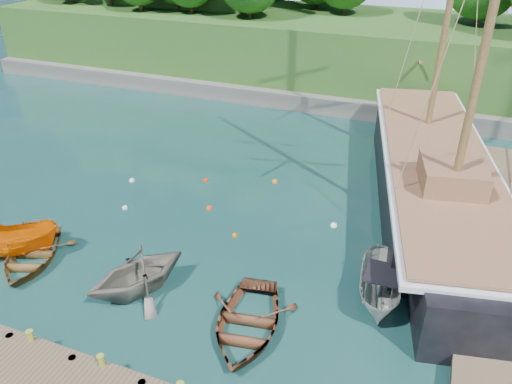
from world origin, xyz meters
TOP-DOWN VIEW (x-y plane):
  - ground at (0.00, 0.00)m, footprint 160.00×160.00m
  - dock_east at (11.50, 7.00)m, footprint 3.20×24.00m
  - bollard_0 at (-4.00, -5.10)m, footprint 0.26×0.26m
  - bollard_1 at (-1.00, -5.10)m, footprint 0.26×0.26m
  - rowboat_0 at (-8.00, -0.93)m, footprint 4.50×5.24m
  - rowboat_1 at (-2.38, -0.87)m, footprint 5.27×5.51m
  - rowboat_2 at (2.65, -1.31)m, footprint 4.24×5.39m
  - motorboat_orange at (-9.15, -0.87)m, footprint 4.70×3.59m
  - cabin_boat_white at (7.00, 2.19)m, footprint 2.29×4.55m
  - schooner at (8.26, 11.29)m, footprint 9.79×29.41m
  - mooring_buoy_0 at (-6.79, 4.53)m, footprint 0.31×0.31m
  - mooring_buoy_1 at (-2.60, 6.15)m, footprint 0.35×0.35m
  - mooring_buoy_2 at (-0.31, 4.31)m, footprint 0.27×0.27m
  - mooring_buoy_3 at (3.99, 6.94)m, footprint 0.36×0.36m
  - mooring_buoy_4 at (-4.18, 8.92)m, footprint 0.30×0.30m
  - mooring_buoy_5 at (-0.34, 10.26)m, footprint 0.35×0.35m
  - mooring_buoy_6 at (-8.22, 7.31)m, footprint 0.35×0.35m
  - headland at (-12.88, 31.36)m, footprint 51.00×19.31m

SIDE VIEW (x-z plane):
  - ground at x=0.00m, z-range 0.00..0.00m
  - bollard_0 at x=-4.00m, z-range -0.23..0.23m
  - bollard_1 at x=-1.00m, z-range -0.23..0.23m
  - rowboat_0 at x=-8.00m, z-range -0.46..0.46m
  - rowboat_1 at x=-2.38m, z-range -1.13..1.13m
  - rowboat_2 at x=2.65m, z-range -0.51..0.51m
  - motorboat_orange at x=-9.15m, z-range -0.86..0.86m
  - cabin_boat_white at x=7.00m, z-range -0.84..0.84m
  - mooring_buoy_0 at x=-6.79m, z-range -0.16..0.16m
  - mooring_buoy_1 at x=-2.60m, z-range -0.18..0.18m
  - mooring_buoy_2 at x=-0.31m, z-range -0.14..0.14m
  - mooring_buoy_3 at x=3.99m, z-range -0.18..0.18m
  - mooring_buoy_4 at x=-4.18m, z-range -0.15..0.15m
  - mooring_buoy_5 at x=-0.34m, z-range -0.18..0.18m
  - mooring_buoy_6 at x=-8.22m, z-range -0.17..0.17m
  - dock_east at x=11.50m, z-range -0.12..0.98m
  - schooner at x=8.26m, z-range -9.83..12.29m
  - headland at x=-12.88m, z-range -0.91..11.99m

